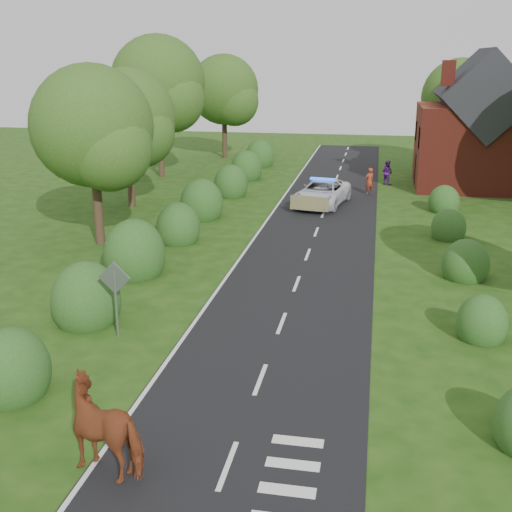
% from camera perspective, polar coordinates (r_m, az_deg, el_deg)
% --- Properties ---
extents(ground, '(120.00, 120.00, 0.00)m').
position_cam_1_polar(ground, '(18.13, 0.39, -10.96)').
color(ground, '#1D410F').
extents(road, '(6.00, 70.00, 0.02)m').
position_cam_1_polar(road, '(32.02, 5.20, 1.68)').
color(road, black).
rests_on(road, ground).
extents(road_markings, '(4.96, 70.00, 0.01)m').
position_cam_1_polar(road_markings, '(30.23, 1.79, 0.82)').
color(road_markings, white).
rests_on(road_markings, road).
extents(hedgerow_left, '(2.75, 50.41, 3.00)m').
position_cam_1_polar(hedgerow_left, '(30.01, -7.88, 1.98)').
color(hedgerow_left, '#1F4617').
rests_on(hedgerow_left, ground).
extents(hedgerow_right, '(2.10, 45.78, 2.10)m').
position_cam_1_polar(hedgerow_right, '(28.35, 17.83, -0.03)').
color(hedgerow_right, '#1F4617').
rests_on(hedgerow_right, ground).
extents(tree_left_a, '(5.74, 5.60, 8.38)m').
position_cam_1_polar(tree_left_a, '(30.49, -14.02, 10.67)').
color(tree_left_a, '#332316').
rests_on(tree_left_a, ground).
extents(tree_left_b, '(5.74, 5.60, 8.07)m').
position_cam_1_polar(tree_left_b, '(38.43, -11.11, 11.68)').
color(tree_left_b, '#332316').
rests_on(tree_left_b, ground).
extents(tree_left_c, '(6.97, 6.80, 10.22)m').
position_cam_1_polar(tree_left_c, '(48.17, -8.42, 14.65)').
color(tree_left_c, '#332316').
rests_on(tree_left_c, ground).
extents(tree_left_d, '(6.15, 6.00, 8.89)m').
position_cam_1_polar(tree_left_d, '(57.16, -2.63, 14.30)').
color(tree_left_d, '#332316').
rests_on(tree_left_d, ground).
extents(tree_right_c, '(6.15, 6.00, 8.58)m').
position_cam_1_polar(tree_right_c, '(54.05, 17.97, 13.02)').
color(tree_right_c, '#332316').
rests_on(tree_right_c, ground).
extents(road_sign, '(1.06, 0.08, 2.53)m').
position_cam_1_polar(road_sign, '(20.58, -12.42, -2.81)').
color(road_sign, gray).
rests_on(road_sign, ground).
extents(house, '(8.00, 7.40, 9.17)m').
position_cam_1_polar(house, '(46.45, 19.19, 10.41)').
color(house, maroon).
rests_on(house, ground).
extents(cow, '(2.64, 1.79, 1.72)m').
position_cam_1_polar(cow, '(14.69, -12.83, -14.92)').
color(cow, brown).
rests_on(cow, ground).
extents(police_van, '(3.43, 5.82, 1.66)m').
position_cam_1_polar(police_van, '(38.98, 5.90, 5.60)').
color(police_van, silver).
rests_on(police_van, ground).
extents(pedestrian_red, '(0.76, 0.70, 1.75)m').
position_cam_1_polar(pedestrian_red, '(42.55, 10.05, 6.57)').
color(pedestrian_red, maroon).
rests_on(pedestrian_red, ground).
extents(pedestrian_purple, '(1.05, 1.02, 1.70)m').
position_cam_1_polar(pedestrian_purple, '(46.17, 11.57, 7.28)').
color(pedestrian_purple, '#49166D').
rests_on(pedestrian_purple, ground).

